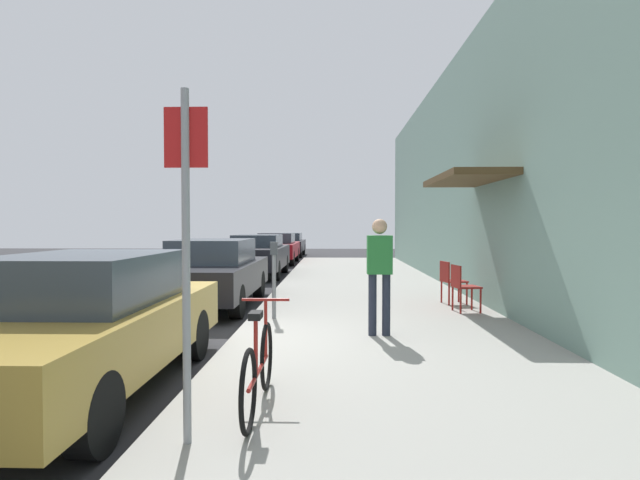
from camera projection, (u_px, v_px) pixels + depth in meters
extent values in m
plane|color=#2D2D30|center=(228.00, 348.00, 7.10)|extent=(60.00, 60.00, 0.00)
cube|color=#9E9B93|center=(377.00, 318.00, 9.04)|extent=(4.50, 32.00, 0.12)
cube|color=gray|center=(514.00, 154.00, 8.89)|extent=(0.30, 32.00, 5.96)
cube|color=#4C381E|center=(466.00, 179.00, 9.45)|extent=(1.10, 2.80, 0.12)
cube|color=#A58433|center=(80.00, 334.00, 5.14)|extent=(1.80, 4.40, 0.60)
cube|color=#333D47|center=(87.00, 278.00, 5.27)|extent=(1.48, 2.11, 0.51)
cylinder|color=black|center=(195.00, 335.00, 6.49)|extent=(0.22, 0.64, 0.64)
cylinder|color=black|center=(73.00, 334.00, 6.53)|extent=(0.22, 0.64, 0.64)
cylinder|color=black|center=(94.00, 414.00, 3.76)|extent=(0.22, 0.64, 0.64)
cube|color=black|center=(212.00, 277.00, 10.69)|extent=(1.80, 4.40, 0.61)
cube|color=#333D47|center=(213.00, 251.00, 10.83)|extent=(1.48, 2.11, 0.49)
cylinder|color=black|center=(259.00, 284.00, 12.04)|extent=(0.22, 0.64, 0.64)
cylinder|color=black|center=(193.00, 284.00, 12.09)|extent=(0.22, 0.64, 0.64)
cylinder|color=black|center=(237.00, 302.00, 9.32)|extent=(0.22, 0.64, 0.64)
cylinder|color=black|center=(152.00, 301.00, 9.36)|extent=(0.22, 0.64, 0.64)
cube|color=black|center=(257.00, 257.00, 17.03)|extent=(1.80, 4.40, 0.68)
cube|color=#333D47|center=(258.00, 241.00, 17.17)|extent=(1.48, 2.11, 0.40)
cylinder|color=black|center=(285.00, 264.00, 18.38)|extent=(0.22, 0.64, 0.64)
cylinder|color=black|center=(241.00, 264.00, 18.43)|extent=(0.22, 0.64, 0.64)
cylinder|color=black|center=(276.00, 271.00, 15.66)|extent=(0.22, 0.64, 0.64)
cylinder|color=black|center=(225.00, 271.00, 15.70)|extent=(0.22, 0.64, 0.64)
cube|color=maroon|center=(277.00, 250.00, 22.83)|extent=(1.80, 4.40, 0.60)
cube|color=#333D47|center=(277.00, 238.00, 22.96)|extent=(1.48, 2.11, 0.45)
cylinder|color=black|center=(296.00, 255.00, 24.18)|extent=(0.22, 0.64, 0.64)
cylinder|color=black|center=(263.00, 255.00, 24.22)|extent=(0.22, 0.64, 0.64)
cylinder|color=black|center=(292.00, 258.00, 21.45)|extent=(0.22, 0.64, 0.64)
cylinder|color=black|center=(254.00, 258.00, 21.49)|extent=(0.22, 0.64, 0.64)
cube|color=black|center=(287.00, 245.00, 28.12)|extent=(1.80, 4.40, 0.57)
cube|color=#333D47|center=(288.00, 237.00, 28.25)|extent=(1.48, 2.11, 0.41)
cylinder|color=black|center=(303.00, 249.00, 29.47)|extent=(0.22, 0.64, 0.64)
cylinder|color=black|center=(276.00, 249.00, 29.51)|extent=(0.22, 0.64, 0.64)
cylinder|color=black|center=(300.00, 252.00, 26.74)|extent=(0.22, 0.64, 0.64)
cylinder|color=black|center=(270.00, 252.00, 26.78)|extent=(0.22, 0.64, 0.64)
cylinder|color=slate|center=(274.00, 287.00, 8.71)|extent=(0.07, 0.07, 1.10)
cube|color=#383D42|center=(274.00, 248.00, 8.69)|extent=(0.12, 0.10, 0.22)
cylinder|color=gray|center=(186.00, 267.00, 3.70)|extent=(0.06, 0.06, 2.60)
cube|color=red|center=(186.00, 137.00, 3.69)|extent=(0.32, 0.02, 0.44)
torus|color=black|center=(267.00, 356.00, 4.94)|extent=(0.04, 0.66, 0.66)
torus|color=black|center=(248.00, 391.00, 3.89)|extent=(0.04, 0.66, 0.66)
cylinder|color=maroon|center=(259.00, 371.00, 4.42)|extent=(0.04, 1.05, 0.04)
cylinder|color=maroon|center=(256.00, 347.00, 4.26)|extent=(0.04, 0.04, 0.50)
cube|color=black|center=(256.00, 315.00, 4.25)|extent=(0.10, 0.20, 0.06)
cylinder|color=maroon|center=(266.00, 329.00, 4.88)|extent=(0.03, 0.03, 0.56)
cylinder|color=maroon|center=(266.00, 300.00, 4.87)|extent=(0.46, 0.03, 0.03)
cylinder|color=maroon|center=(472.00, 298.00, 9.59)|extent=(0.04, 0.04, 0.45)
cylinder|color=maroon|center=(481.00, 301.00, 9.21)|extent=(0.04, 0.04, 0.45)
cylinder|color=maroon|center=(453.00, 298.00, 9.54)|extent=(0.04, 0.04, 0.45)
cylinder|color=maroon|center=(461.00, 301.00, 9.17)|extent=(0.04, 0.04, 0.45)
cube|color=maroon|center=(466.00, 287.00, 9.37)|extent=(0.50, 0.50, 0.03)
cube|color=maroon|center=(456.00, 276.00, 9.34)|extent=(0.10, 0.44, 0.40)
cylinder|color=maroon|center=(459.00, 291.00, 10.56)|extent=(0.04, 0.04, 0.45)
cylinder|color=maroon|center=(467.00, 294.00, 10.19)|extent=(0.04, 0.04, 0.45)
cylinder|color=maroon|center=(441.00, 292.00, 10.50)|extent=(0.04, 0.04, 0.45)
cylinder|color=maroon|center=(449.00, 294.00, 10.13)|extent=(0.04, 0.04, 0.45)
cube|color=maroon|center=(454.00, 281.00, 10.34)|extent=(0.52, 0.52, 0.03)
cube|color=maroon|center=(445.00, 271.00, 10.30)|extent=(0.11, 0.44, 0.40)
cylinder|color=#232838|center=(372.00, 305.00, 7.36)|extent=(0.12, 0.12, 0.90)
cylinder|color=#232838|center=(386.00, 305.00, 7.36)|extent=(0.12, 0.12, 0.90)
cube|color=#267233|center=(380.00, 255.00, 7.34)|extent=(0.36, 0.22, 0.56)
sphere|color=tan|center=(380.00, 226.00, 7.33)|extent=(0.22, 0.22, 0.22)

